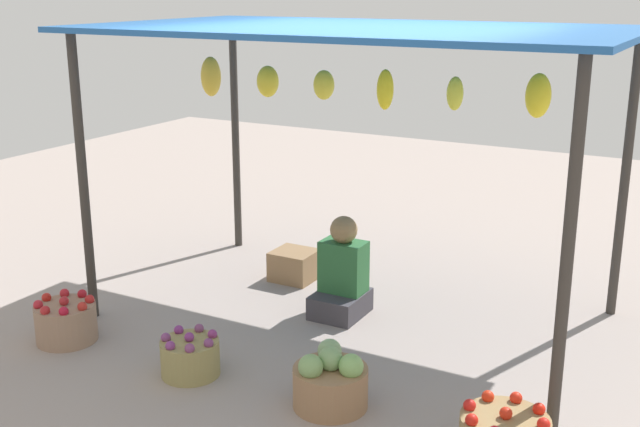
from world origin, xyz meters
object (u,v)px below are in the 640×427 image
object	(u,v)px
wooden_crate_near_vendor	(294,265)
vendor_person	(342,277)
basket_purple_onions	(190,356)
basket_cabbages	(330,382)
basket_red_apples	(66,321)

from	to	relation	value
wooden_crate_near_vendor	vendor_person	bearing A→B (deg)	-33.59
wooden_crate_near_vendor	basket_purple_onions	bearing A→B (deg)	-81.11
basket_cabbages	basket_red_apples	bearing A→B (deg)	-177.47
basket_cabbages	wooden_crate_near_vendor	size ratio (longest dim) A/B	1.27
basket_purple_onions	basket_cabbages	bearing A→B (deg)	4.60
vendor_person	basket_cabbages	size ratio (longest dim) A/B	1.71
basket_red_apples	basket_cabbages	xyz separation A→B (m)	(2.09, 0.09, 0.02)
basket_red_apples	basket_cabbages	distance (m)	2.09
vendor_person	basket_purple_onions	world-z (taller)	vendor_person
basket_purple_onions	basket_cabbages	xyz separation A→B (m)	(0.99, 0.08, 0.04)
basket_red_apples	wooden_crate_near_vendor	xyz separation A→B (m)	(0.81, 1.84, -0.02)
vendor_person	basket_cabbages	bearing A→B (deg)	-65.67
basket_red_apples	basket_cabbages	world-z (taller)	basket_cabbages
basket_cabbages	vendor_person	bearing A→B (deg)	114.33
vendor_person	wooden_crate_near_vendor	distance (m)	0.86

